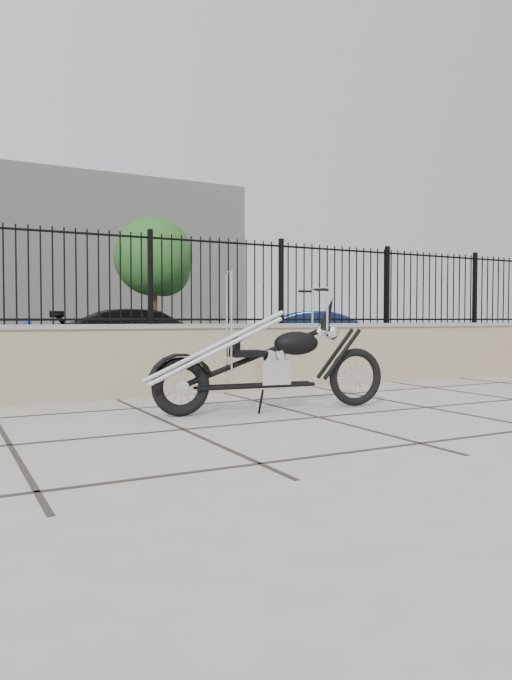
{
  "coord_description": "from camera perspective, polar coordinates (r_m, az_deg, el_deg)",
  "views": [
    {
      "loc": [
        -3.51,
        -5.24,
        1.03
      ],
      "look_at": [
        -0.26,
        0.91,
        0.78
      ],
      "focal_mm": 32.0,
      "sensor_mm": 36.0,
      "label": 1
    }
  ],
  "objects": [
    {
      "name": "ground_plane",
      "position": [
        6.39,
        5.92,
        -7.26
      ],
      "size": [
        90.0,
        90.0,
        0.0
      ],
      "primitive_type": "plane",
      "color": "#99968E",
      "rests_on": "ground"
    },
    {
      "name": "parking_lot",
      "position": [
        18.12,
        -16.63,
        -1.34
      ],
      "size": [
        30.0,
        30.0,
        0.0
      ],
      "primitive_type": "plane",
      "color": "black",
      "rests_on": "ground"
    },
    {
      "name": "retaining_wall",
      "position": [
        8.52,
        -3.46,
        -1.69
      ],
      "size": [
        14.0,
        0.36,
        0.96
      ],
      "primitive_type": "cube",
      "color": "gray",
      "rests_on": "ground_plane"
    },
    {
      "name": "iron_fence",
      "position": [
        8.52,
        -3.47,
        5.58
      ],
      "size": [
        14.0,
        0.08,
        1.2
      ],
      "primitive_type": "cube",
      "color": "black",
      "rests_on": "retaining_wall"
    },
    {
      "name": "background_building",
      "position": [
        32.08,
        -21.61,
        7.18
      ],
      "size": [
        22.0,
        6.0,
        8.0
      ],
      "primitive_type": "cube",
      "color": "beige",
      "rests_on": "ground_plane"
    },
    {
      "name": "chopper_motorcycle",
      "position": [
        6.7,
        1.2,
        -0.08
      ],
      "size": [
        2.65,
        0.79,
        1.57
      ],
      "primitive_type": null,
      "rotation": [
        0.0,
        0.0,
        -0.13
      ],
      "color": "black",
      "rests_on": "ground_plane"
    },
    {
      "name": "car_black",
      "position": [
        13.95,
        -10.01,
        0.32
      ],
      "size": [
        4.53,
        2.38,
        1.25
      ],
      "primitive_type": "imported",
      "rotation": [
        0.0,
        0.0,
        1.42
      ],
      "color": "black",
      "rests_on": "parking_lot"
    },
    {
      "name": "car_blue",
      "position": [
        15.19,
        6.71,
        0.4
      ],
      "size": [
        3.9,
        2.54,
        1.21
      ],
      "primitive_type": "imported",
      "rotation": [
        0.0,
        0.0,
        1.2
      ],
      "color": "#111D40",
      "rests_on": "parking_lot"
    },
    {
      "name": "bollard_a",
      "position": [
        10.08,
        -20.67,
        -1.16
      ],
      "size": [
        0.16,
        0.16,
        0.99
      ],
      "primitive_type": "cylinder",
      "rotation": [
        0.0,
        0.0,
        -0.4
      ],
      "color": "#0E23D7",
      "rests_on": "ground_plane"
    },
    {
      "name": "bollard_b",
      "position": [
        11.93,
        6.39,
        -0.8
      ],
      "size": [
        0.13,
        0.13,
        0.89
      ],
      "primitive_type": "cylinder",
      "rotation": [
        0.0,
        0.0,
        -0.29
      ],
      "color": "#0D1FCC",
      "rests_on": "ground_plane"
    },
    {
      "name": "bollard_c",
      "position": [
        13.6,
        17.95,
        -0.43
      ],
      "size": [
        0.12,
        0.12,
        0.95
      ],
      "primitive_type": "cylinder",
      "rotation": [
        0.0,
        0.0,
        0.04
      ],
      "color": "blue",
      "rests_on": "ground_plane"
    },
    {
      "name": "tree_right",
      "position": [
        23.48,
        -9.63,
        8.05
      ],
      "size": [
        2.97,
        2.97,
        5.02
      ],
      "rotation": [
        0.0,
        0.0,
        0.26
      ],
      "color": "#382619",
      "rests_on": "ground_plane"
    }
  ]
}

